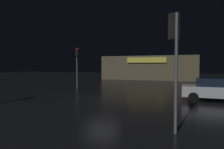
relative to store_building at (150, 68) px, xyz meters
name	(u,v)px	position (x,y,z in m)	size (l,w,h in m)	color
ground_plane	(102,99)	(0.45, -24.65, -2.14)	(120.00, 120.00, 0.00)	black
store_building	(150,68)	(0.00, 0.00, 0.00)	(16.81, 7.41, 4.28)	brown
traffic_signal_main	(77,59)	(-4.77, -19.05, 1.11)	(0.42, 0.42, 4.45)	#595B60
traffic_signal_cross_left	(174,43)	(5.86, -30.66, 1.17)	(0.42, 0.43, 4.41)	#595B60
car_near	(214,90)	(8.21, -22.80, -1.31)	(4.41, 2.09, 1.64)	#B7B7BF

